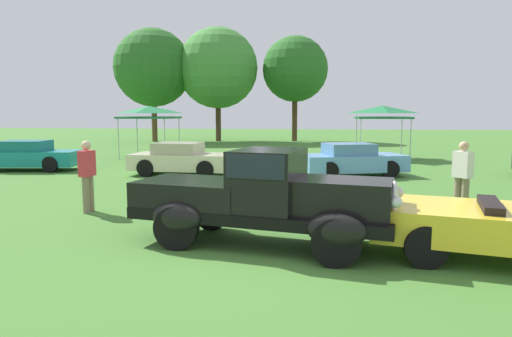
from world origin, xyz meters
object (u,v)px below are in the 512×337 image
spectator_between_cars (462,175)px  canopy_tent_center_field (383,111)px  show_car_cream (181,159)px  show_car_teal (28,156)px  spectator_near_truck (87,174)px  show_car_skyblue (352,160)px  feature_pickup_truck (263,197)px  canopy_tent_left_field (149,111)px

spectator_between_cars → canopy_tent_center_field: bearing=90.0°
show_car_cream → canopy_tent_center_field: bearing=41.3°
show_car_teal → spectator_near_truck: 9.60m
show_car_skyblue → canopy_tent_center_field: 7.42m
feature_pickup_truck → canopy_tent_left_field: bearing=117.2°
show_car_teal → spectator_between_cars: (15.02, -6.24, 0.31)m
show_car_cream → spectator_between_cars: (8.41, -5.75, 0.32)m
show_car_skyblue → canopy_tent_center_field: bearing=73.7°
show_car_cream → spectator_near_truck: bearing=-91.9°
spectator_between_cars → show_car_teal: bearing=157.4°
feature_pickup_truck → show_car_teal: size_ratio=1.15×
spectator_near_truck → spectator_between_cars: bearing=6.1°
spectator_between_cars → canopy_tent_left_field: 17.27m
spectator_between_cars → show_car_cream: bearing=145.6°
show_car_teal → canopy_tent_center_field: (15.02, 6.89, 1.82)m
show_car_skyblue → spectator_between_cars: 6.55m
show_car_skyblue → feature_pickup_truck: bearing=-103.4°
show_car_skyblue → canopy_tent_left_field: (-10.06, 6.03, 1.82)m
show_car_cream → spectator_between_cars: size_ratio=2.29×
show_car_cream → spectator_between_cars: bearing=-34.4°
spectator_near_truck → show_car_cream: bearing=88.1°
show_car_skyblue → canopy_tent_left_field: canopy_tent_left_field is taller
show_car_cream → canopy_tent_left_field: size_ratio=1.43×
feature_pickup_truck → spectator_near_truck: size_ratio=2.84×
show_car_skyblue → spectator_between_cars: size_ratio=2.45×
show_car_teal → spectator_between_cars: size_ratio=2.46×
canopy_tent_left_field → spectator_near_truck: bearing=-75.3°
spectator_near_truck → spectator_between_cars: size_ratio=1.00×
show_car_cream → spectator_near_truck: (-0.23, -6.67, 0.32)m
show_car_cream → show_car_skyblue: bearing=4.3°
spectator_near_truck → canopy_tent_center_field: 16.56m
canopy_tent_center_field → show_car_teal: bearing=-155.4°
canopy_tent_left_field → canopy_tent_center_field: 12.11m
feature_pickup_truck → show_car_cream: (-4.18, 8.79, -0.27)m
feature_pickup_truck → canopy_tent_center_field: (4.23, 16.17, 1.55)m
show_car_teal → canopy_tent_left_field: bearing=63.9°
canopy_tent_left_field → canopy_tent_center_field: size_ratio=1.00×
spectator_near_truck → canopy_tent_center_field: size_ratio=0.62×
show_car_cream → canopy_tent_left_field: 7.69m
spectator_near_truck → canopy_tent_left_field: bearing=104.7°
feature_pickup_truck → spectator_between_cars: size_ratio=2.84×
show_car_skyblue → canopy_tent_center_field: canopy_tent_center_field is taller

